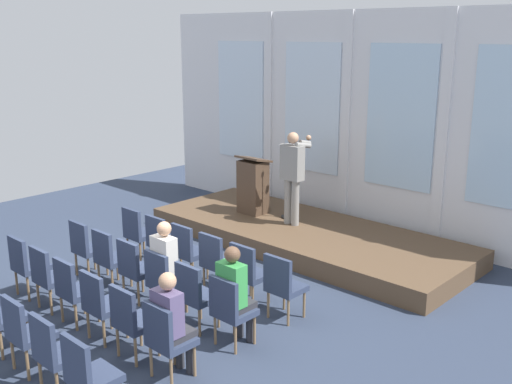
# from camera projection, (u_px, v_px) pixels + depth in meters

# --- Properties ---
(ground_plane) EXTENTS (13.92, 13.92, 0.00)m
(ground_plane) POSITION_uv_depth(u_px,v_px,m) (133.00, 314.00, 8.40)
(ground_plane) COLOR #2D384C
(rear_partition) EXTENTS (10.14, 0.14, 4.24)m
(rear_partition) POSITION_uv_depth(u_px,v_px,m) (357.00, 122.00, 11.60)
(rear_partition) COLOR silver
(rear_partition) RESTS_ON ground
(stage_platform) EXTENTS (6.08, 2.34, 0.34)m
(stage_platform) POSITION_uv_depth(u_px,v_px,m) (306.00, 236.00, 11.11)
(stage_platform) COLOR brown
(stage_platform) RESTS_ON ground
(speaker) EXTENTS (0.50, 0.69, 1.74)m
(speaker) POSITION_uv_depth(u_px,v_px,m) (293.00, 171.00, 11.00)
(speaker) COLOR gray
(speaker) RESTS_ON stage_platform
(mic_stand) EXTENTS (0.28, 0.28, 1.55)m
(mic_stand) POSITION_uv_depth(u_px,v_px,m) (289.00, 201.00, 11.55)
(mic_stand) COLOR black
(mic_stand) RESTS_ON stage_platform
(lectern) EXTENTS (0.60, 0.48, 1.16)m
(lectern) POSITION_uv_depth(u_px,v_px,m) (253.00, 186.00, 11.82)
(lectern) COLOR #4C3828
(lectern) RESTS_ON stage_platform
(chair_r0_c0) EXTENTS (0.46, 0.44, 0.94)m
(chair_r0_c0) POSITION_uv_depth(u_px,v_px,m) (137.00, 231.00, 10.26)
(chair_r0_c0) COLOR olive
(chair_r0_c0) RESTS_ON ground
(chair_r0_c1) EXTENTS (0.46, 0.44, 0.94)m
(chair_r0_c1) POSITION_uv_depth(u_px,v_px,m) (161.00, 239.00, 9.83)
(chair_r0_c1) COLOR olive
(chair_r0_c1) RESTS_ON ground
(chair_r0_c2) EXTENTS (0.46, 0.44, 0.94)m
(chair_r0_c2) POSITION_uv_depth(u_px,v_px,m) (188.00, 249.00, 9.40)
(chair_r0_c2) COLOR olive
(chair_r0_c2) RESTS_ON ground
(chair_r0_c3) EXTENTS (0.46, 0.44, 0.94)m
(chair_r0_c3) POSITION_uv_depth(u_px,v_px,m) (216.00, 259.00, 8.97)
(chair_r0_c3) COLOR olive
(chair_r0_c3) RESTS_ON ground
(chair_r0_c4) EXTENTS (0.46, 0.44, 0.94)m
(chair_r0_c4) POSITION_uv_depth(u_px,v_px,m) (248.00, 271.00, 8.54)
(chair_r0_c4) COLOR olive
(chair_r0_c4) RESTS_ON ground
(chair_r0_c5) EXTENTS (0.46, 0.44, 0.94)m
(chair_r0_c5) POSITION_uv_depth(u_px,v_px,m) (283.00, 283.00, 8.11)
(chair_r0_c5) COLOR olive
(chair_r0_c5) RESTS_ON ground
(chair_r1_c0) EXTENTS (0.46, 0.44, 0.94)m
(chair_r1_c0) POSITION_uv_depth(u_px,v_px,m) (86.00, 245.00, 9.56)
(chair_r1_c0) COLOR olive
(chair_r1_c0) RESTS_ON ground
(chair_r1_c1) EXTENTS (0.46, 0.44, 0.94)m
(chair_r1_c1) POSITION_uv_depth(u_px,v_px,m) (109.00, 255.00, 9.12)
(chair_r1_c1) COLOR olive
(chair_r1_c1) RESTS_ON ground
(chair_r1_c2) EXTENTS (0.46, 0.44, 0.94)m
(chair_r1_c2) POSITION_uv_depth(u_px,v_px,m) (135.00, 266.00, 8.69)
(chair_r1_c2) COLOR olive
(chair_r1_c2) RESTS_ON ground
(chair_r1_c3) EXTENTS (0.46, 0.44, 0.94)m
(chair_r1_c3) POSITION_uv_depth(u_px,v_px,m) (163.00, 279.00, 8.26)
(chair_r1_c3) COLOR olive
(chair_r1_c3) RESTS_ON ground
(audience_r1_c3) EXTENTS (0.36, 0.39, 1.35)m
(audience_r1_c3) POSITION_uv_depth(u_px,v_px,m) (167.00, 263.00, 8.27)
(audience_r1_c3) COLOR #2D2D33
(audience_r1_c3) RESTS_ON ground
(chair_r1_c4) EXTENTS (0.46, 0.44, 0.94)m
(chair_r1_c4) POSITION_uv_depth(u_px,v_px,m) (195.00, 292.00, 7.83)
(chair_r1_c4) COLOR olive
(chair_r1_c4) RESTS_ON ground
(chair_r1_c5) EXTENTS (0.46, 0.44, 0.94)m
(chair_r1_c5) POSITION_uv_depth(u_px,v_px,m) (230.00, 307.00, 7.40)
(chair_r1_c5) COLOR olive
(chair_r1_c5) RESTS_ON ground
(audience_r1_c5) EXTENTS (0.36, 0.39, 1.32)m
(audience_r1_c5) POSITION_uv_depth(u_px,v_px,m) (235.00, 291.00, 7.41)
(audience_r1_c5) COLOR #2D2D33
(audience_r1_c5) RESTS_ON ground
(chair_r2_c0) EXTENTS (0.46, 0.44, 0.94)m
(chair_r2_c0) POSITION_uv_depth(u_px,v_px,m) (26.00, 262.00, 8.85)
(chair_r2_c0) COLOR olive
(chair_r2_c0) RESTS_ON ground
(chair_r2_c1) EXTENTS (0.46, 0.44, 0.94)m
(chair_r2_c1) POSITION_uv_depth(u_px,v_px,m) (48.00, 274.00, 8.42)
(chair_r2_c1) COLOR olive
(chair_r2_c1) RESTS_ON ground
(chair_r2_c2) EXTENTS (0.46, 0.44, 0.94)m
(chair_r2_c2) POSITION_uv_depth(u_px,v_px,m) (73.00, 287.00, 7.98)
(chair_r2_c2) COLOR olive
(chair_r2_c2) RESTS_ON ground
(chair_r2_c3) EXTENTS (0.46, 0.44, 0.94)m
(chair_r2_c3) POSITION_uv_depth(u_px,v_px,m) (101.00, 302.00, 7.55)
(chair_r2_c3) COLOR olive
(chair_r2_c3) RESTS_ON ground
(chair_r2_c4) EXTENTS (0.46, 0.44, 0.94)m
(chair_r2_c4) POSITION_uv_depth(u_px,v_px,m) (131.00, 318.00, 7.12)
(chair_r2_c4) COLOR olive
(chair_r2_c4) RESTS_ON ground
(chair_r2_c5) EXTENTS (0.46, 0.44, 0.94)m
(chair_r2_c5) POSITION_uv_depth(u_px,v_px,m) (166.00, 336.00, 6.69)
(chair_r2_c5) COLOR olive
(chair_r2_c5) RESTS_ON ground
(audience_r2_c5) EXTENTS (0.36, 0.39, 1.28)m
(audience_r2_c5) POSITION_uv_depth(u_px,v_px,m) (172.00, 319.00, 6.71)
(audience_r2_c5) COLOR #2D2D33
(audience_r2_c5) RESTS_ON ground
(chair_r3_c3) EXTENTS (0.46, 0.44, 0.94)m
(chair_r3_c3) POSITION_uv_depth(u_px,v_px,m) (25.00, 330.00, 6.85)
(chair_r3_c3) COLOR olive
(chair_r3_c3) RESTS_ON ground
(chair_r3_c4) EXTENTS (0.46, 0.44, 0.94)m
(chair_r3_c4) POSITION_uv_depth(u_px,v_px,m) (54.00, 350.00, 6.41)
(chair_r3_c4) COLOR olive
(chair_r3_c4) RESTS_ON ground
(chair_r3_c5) EXTENTS (0.46, 0.44, 0.94)m
(chair_r3_c5) POSITION_uv_depth(u_px,v_px,m) (87.00, 372.00, 5.98)
(chair_r3_c5) COLOR olive
(chair_r3_c5) RESTS_ON ground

